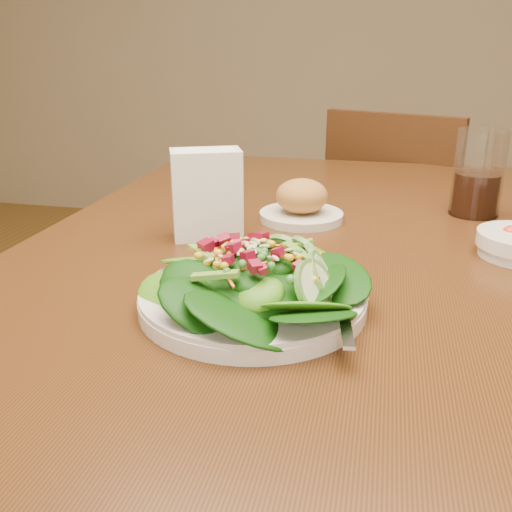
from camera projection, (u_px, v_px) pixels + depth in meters
name	position (u px, v px, depth m)	size (l,w,h in m)	color
dining_table	(305.00, 302.00, 0.94)	(0.90, 1.40, 0.75)	#472910
chair_far	(397.00, 245.00, 1.76)	(0.52, 0.52, 0.87)	black
salad_plate	(260.00, 285.00, 0.68)	(0.28, 0.27, 0.08)	silver
bread_plate	(302.00, 204.00, 1.02)	(0.15, 0.15, 0.08)	silver
drinking_glass	(478.00, 179.00, 1.04)	(0.09, 0.09, 0.16)	silver
napkin_holder	(207.00, 192.00, 0.92)	(0.13, 0.10, 0.14)	white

